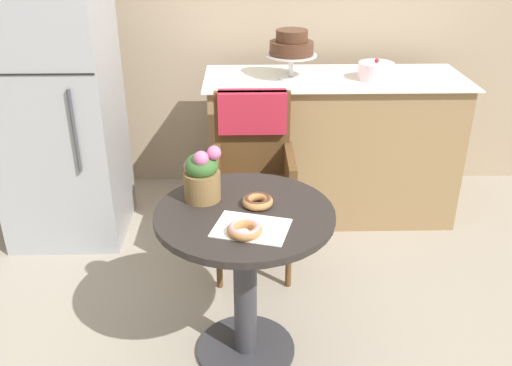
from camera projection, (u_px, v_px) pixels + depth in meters
The scene contains 11 objects.
ground_plane at pixel (246, 350), 2.50m from camera, with size 8.00×8.00×0.00m, color gray.
cafe_table at pixel (245, 256), 2.27m from camera, with size 0.72×0.72×0.72m.
wicker_chair at pixel (253, 154), 2.89m from camera, with size 0.42×0.45×0.95m.
paper_napkin at pixel (251, 228), 2.06m from camera, with size 0.27×0.20×0.00m, color white.
donut_front at pixel (243, 229), 2.01m from camera, with size 0.13×0.13×0.04m.
donut_mid at pixel (257, 201), 2.21m from camera, with size 0.12×0.12×0.04m.
flower_vase at pixel (202, 175), 2.23m from camera, with size 0.16×0.15×0.24m.
display_counter at pixel (331, 147), 3.47m from camera, with size 1.56×0.62×0.90m.
tiered_cake_stand at pixel (291, 47), 3.19m from camera, with size 0.30×0.30×0.28m.
round_layer_cake at pixel (376, 71), 3.22m from camera, with size 0.21×0.21×0.12m.
refrigerator at pixel (56, 98), 3.09m from camera, with size 0.64×0.63×1.70m.
Camera 1 is at (0.00, -1.91, 1.78)m, focal length 38.72 mm.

